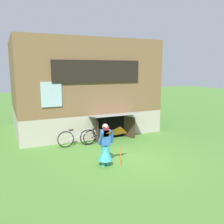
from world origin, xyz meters
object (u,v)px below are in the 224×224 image
at_px(bicycle_black, 98,135).
at_px(bicycle_silver, 77,138).
at_px(kite, 120,136).
at_px(person, 105,148).

relative_size(bicycle_black, bicycle_silver, 0.88).
bearing_deg(bicycle_silver, bicycle_black, 10.22).
height_order(kite, bicycle_silver, kite).
distance_m(kite, bicycle_silver, 3.22).
distance_m(person, bicycle_black, 2.80).
relative_size(kite, bicycle_black, 0.93).
bearing_deg(bicycle_silver, person, -79.78).
relative_size(person, bicycle_silver, 0.89).
distance_m(person, kite, 0.80).
height_order(person, bicycle_silver, person).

